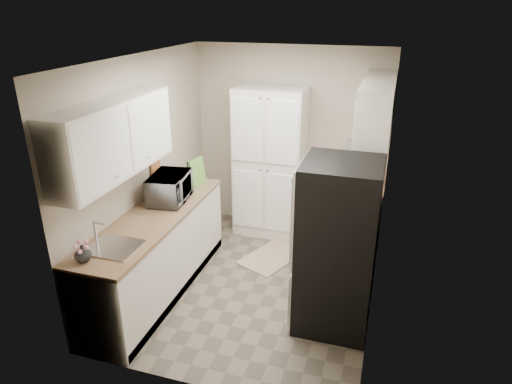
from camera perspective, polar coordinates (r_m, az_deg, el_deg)
ground at (r=5.36m, az=-0.11°, el=-11.25°), size 3.20×3.20×0.00m
room_shell at (r=4.64m, az=-0.38°, el=5.59°), size 2.64×3.24×2.52m
pantry_cabinet at (r=6.10m, az=1.76°, el=3.63°), size 0.90×0.55×2.00m
base_cabinet_left at (r=5.14m, az=-12.28°, el=-7.67°), size 0.60×2.30×0.88m
countertop_left at (r=4.93m, az=-12.72°, el=-3.05°), size 0.63×2.33×0.04m
base_cabinet_right at (r=6.01m, az=12.37°, el=-2.98°), size 0.60×0.80×0.88m
countertop_right at (r=5.83m, az=12.75°, el=1.10°), size 0.63×0.83×0.04m
electric_range at (r=5.28m, az=11.37°, el=-6.21°), size 0.71×0.78×1.13m
refrigerator at (r=4.41m, az=10.09°, el=-6.79°), size 0.70×0.72×1.70m
microwave at (r=5.17m, az=-10.73°, el=0.52°), size 0.45×0.60×0.31m
wine_bottle at (r=5.52m, az=-8.45°, el=2.01°), size 0.07×0.07×0.29m
flower_vase at (r=4.22m, az=-20.85°, el=-7.19°), size 0.17×0.17×0.15m
cutting_board at (r=5.57m, az=-7.33°, el=2.52°), size 0.07×0.26×0.33m
toaster_oven at (r=5.77m, az=12.94°, el=2.20°), size 0.30×0.38×0.21m
fruit_basket at (r=5.72m, az=13.10°, el=3.70°), size 0.31×0.31×0.10m
kitchen_mat at (r=5.84m, az=2.03°, el=-8.07°), size 0.80×0.96×0.01m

